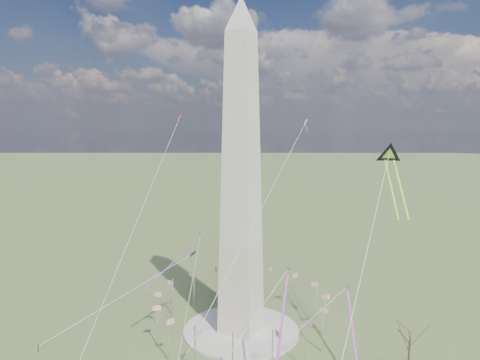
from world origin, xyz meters
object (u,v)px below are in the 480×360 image
at_px(washington_monument, 241,180).
at_px(tree_near, 410,337).
at_px(kite_delta_black, 390,158).
at_px(person_west, 39,348).

relative_size(washington_monument, tree_near, 5.70).
bearing_deg(washington_monument, kite_delta_black, 17.61).
height_order(washington_monument, tree_near, washington_monument).
height_order(washington_monument, kite_delta_black, washington_monument).
relative_size(washington_monument, kite_delta_black, 4.56).
bearing_deg(kite_delta_black, washington_monument, -2.38).
xyz_separation_m(tree_near, kite_delta_black, (-9.13, 18.35, 42.47)).
relative_size(tree_near, person_west, 9.22).
distance_m(tree_near, person_west, 101.30).
bearing_deg(washington_monument, tree_near, -6.42).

